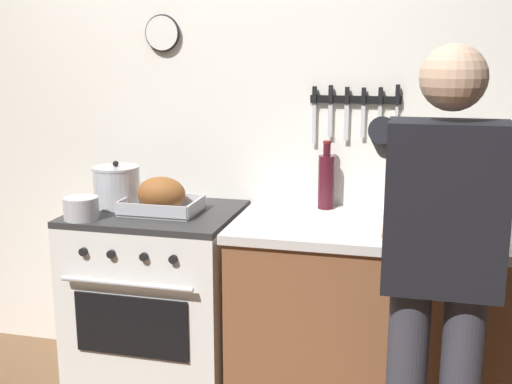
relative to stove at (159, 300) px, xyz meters
name	(u,v)px	position (x,y,z in m)	size (l,w,h in m)	color
wall_back	(222,119)	(0.22, 0.36, 0.85)	(6.00, 0.13, 2.60)	white
counter_block	(466,329)	(1.43, 0.00, 0.01)	(2.03, 0.65, 0.90)	brown
stove	(159,300)	(0.00, 0.00, 0.00)	(0.76, 0.67, 0.90)	white
person_cook	(441,260)	(1.27, -0.59, 0.50)	(0.51, 0.63, 1.66)	#383842
roasting_pan	(161,197)	(0.04, -0.03, 0.52)	(0.35, 0.26, 0.17)	#B7B7BC
stock_pot	(117,186)	(-0.21, 0.03, 0.55)	(0.23, 0.23, 0.22)	#B7B7BC
saucepan	(81,208)	(-0.26, -0.22, 0.50)	(0.16, 0.16, 0.10)	#B7B7BC
cutting_board	(427,231)	(1.24, -0.08, 0.46)	(0.36, 0.24, 0.02)	tan
bottle_cooking_oil	(452,199)	(1.34, 0.08, 0.56)	(0.07, 0.07, 0.27)	gold
bottle_olive_oil	(426,188)	(1.23, 0.22, 0.58)	(0.07, 0.07, 0.31)	#385623
bottle_dish_soap	(414,196)	(1.18, 0.15, 0.55)	(0.06, 0.06, 0.25)	#338CCC
bottle_wine_red	(326,180)	(0.77, 0.24, 0.59)	(0.08, 0.08, 0.32)	#47141E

